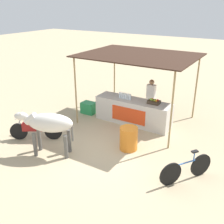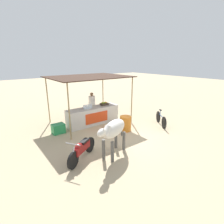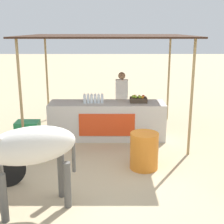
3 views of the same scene
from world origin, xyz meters
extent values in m
plane|color=tan|center=(0.00, 0.00, 0.00)|extent=(60.00, 60.00, 0.00)
cube|color=beige|center=(0.00, 2.20, 0.48)|extent=(3.00, 0.80, 0.96)
cube|color=red|center=(0.00, 1.79, 0.48)|extent=(1.40, 0.02, 0.58)
cube|color=#382319|center=(0.00, 2.50, 2.63)|extent=(4.20, 3.20, 0.04)
cylinder|color=#997F51|center=(-1.89, 1.06, 1.32)|extent=(0.06, 0.06, 2.63)
cylinder|color=#997F51|center=(1.89, 1.06, 1.32)|extent=(0.06, 0.06, 2.63)
cylinder|color=#997F51|center=(-1.89, 3.94, 1.32)|extent=(0.06, 0.06, 2.63)
cylinder|color=#997F51|center=(1.89, 3.94, 1.32)|extent=(0.06, 0.06, 2.63)
cylinder|color=silver|center=(-0.57, 2.15, 1.07)|extent=(0.07, 0.07, 0.22)
cylinder|color=white|center=(-0.57, 2.15, 1.19)|extent=(0.04, 0.04, 0.03)
cylinder|color=silver|center=(-0.48, 2.15, 1.07)|extent=(0.07, 0.07, 0.22)
cylinder|color=white|center=(-0.48, 2.15, 1.19)|extent=(0.04, 0.04, 0.03)
cylinder|color=silver|center=(-0.39, 2.15, 1.07)|extent=(0.07, 0.07, 0.22)
cylinder|color=white|center=(-0.39, 2.15, 1.19)|extent=(0.04, 0.04, 0.03)
cylinder|color=silver|center=(-0.30, 2.15, 1.07)|extent=(0.07, 0.07, 0.22)
cylinder|color=white|center=(-0.30, 2.15, 1.19)|extent=(0.04, 0.04, 0.03)
cylinder|color=silver|center=(-0.21, 2.15, 1.07)|extent=(0.07, 0.07, 0.22)
cylinder|color=white|center=(-0.21, 2.15, 1.19)|extent=(0.04, 0.04, 0.03)
cylinder|color=silver|center=(-0.12, 2.15, 1.07)|extent=(0.07, 0.07, 0.22)
cylinder|color=white|center=(-0.12, 2.15, 1.19)|extent=(0.04, 0.04, 0.03)
cube|color=#3F3326|center=(0.82, 2.25, 1.02)|extent=(0.44, 0.32, 0.12)
sphere|color=#8CB22D|center=(0.85, 2.21, 1.11)|extent=(0.08, 0.08, 0.08)
sphere|color=#8CB22D|center=(0.74, 2.25, 1.11)|extent=(0.08, 0.08, 0.08)
sphere|color=orange|center=(0.71, 2.32, 1.11)|extent=(0.08, 0.08, 0.08)
sphere|color=#B21E19|center=(0.95, 2.30, 1.11)|extent=(0.08, 0.08, 0.08)
sphere|color=#8CB22D|center=(0.75, 2.22, 1.11)|extent=(0.08, 0.08, 0.08)
sphere|color=#8CB22D|center=(0.84, 2.28, 1.11)|extent=(0.08, 0.08, 0.08)
sphere|color=#8CB22D|center=(0.68, 2.26, 1.11)|extent=(0.08, 0.08, 0.08)
sphere|color=orange|center=(0.92, 2.20, 1.11)|extent=(0.08, 0.08, 0.08)
sphere|color=orange|center=(0.74, 2.30, 1.11)|extent=(0.08, 0.08, 0.08)
cylinder|color=#383842|center=(0.40, 2.95, 0.44)|extent=(0.22, 0.22, 0.88)
cube|color=silver|center=(0.40, 2.95, 1.16)|extent=(0.34, 0.20, 0.56)
sphere|color=#8C6647|center=(0.40, 2.95, 1.55)|extent=(0.20, 0.20, 0.20)
cube|color=#268C4C|center=(-2.08, 2.10, 0.24)|extent=(0.60, 0.44, 0.48)
cylinder|color=orange|center=(0.79, 0.33, 0.38)|extent=(0.58, 0.58, 0.77)
ellipsoid|color=silver|center=(-1.11, -1.17, 1.08)|extent=(1.49, 1.05, 0.60)
cylinder|color=#575551|center=(-1.48, -1.53, 0.39)|extent=(0.12, 0.12, 0.78)
cylinder|color=#575551|center=(-1.63, -1.20, 0.39)|extent=(0.12, 0.12, 0.78)
cylinder|color=#575551|center=(-0.59, -1.13, 0.39)|extent=(0.12, 0.12, 0.78)
cylinder|color=#575551|center=(-0.74, -0.80, 0.39)|extent=(0.12, 0.12, 0.78)
cylinder|color=silver|center=(-1.65, -1.41, 1.19)|extent=(0.51, 0.40, 0.41)
ellipsoid|color=silver|center=(-1.93, -1.53, 1.25)|extent=(0.49, 0.38, 0.26)
cone|color=beige|center=(-1.88, -1.59, 1.39)|extent=(0.05, 0.05, 0.10)
cone|color=beige|center=(-1.94, -1.46, 1.39)|extent=(0.05, 0.05, 0.10)
cylinder|color=#575551|center=(-0.50, -0.90, 0.81)|extent=(0.06, 0.06, 0.60)
ellipsoid|color=silver|center=(-1.29, -1.01, 1.08)|extent=(0.44, 0.27, 0.32)
cylinder|color=black|center=(-2.78, -1.06, 0.30)|extent=(0.55, 0.38, 0.60)
cylinder|color=black|center=(-1.75, -0.43, 0.30)|extent=(0.55, 0.38, 0.60)
cube|color=maroon|center=(-2.27, -0.75, 0.48)|extent=(0.86, 0.62, 0.28)
ellipsoid|color=maroon|center=(-2.45, -0.86, 0.64)|extent=(0.41, 0.36, 0.20)
cube|color=black|center=(-2.11, -0.65, 0.64)|extent=(0.47, 0.38, 0.10)
cylinder|color=#99999E|center=(-2.73, -1.03, 0.88)|extent=(0.31, 0.49, 0.03)
cylinder|color=#99999E|center=(-2.76, -1.05, 0.50)|extent=(0.20, 0.15, 0.49)
cylinder|color=black|center=(2.58, -0.72, 0.33)|extent=(0.41, 0.57, 0.66)
cylinder|color=black|center=(3.14, 0.11, 0.33)|extent=(0.41, 0.57, 0.66)
cylinder|color=#2659A5|center=(2.86, -0.31, 0.55)|extent=(0.51, 0.72, 0.04)
cylinder|color=#2659A5|center=(2.98, -0.13, 0.67)|extent=(0.03, 0.03, 0.28)
cube|color=black|center=(2.98, -0.13, 0.83)|extent=(0.18, 0.21, 0.04)
camera|label=1|loc=(4.19, -6.31, 4.46)|focal=42.00mm
camera|label=2|loc=(-4.84, -5.92, 3.55)|focal=28.00mm
camera|label=3|loc=(0.13, -5.66, 2.83)|focal=50.00mm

